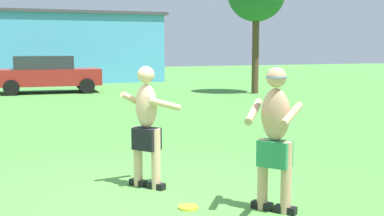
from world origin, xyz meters
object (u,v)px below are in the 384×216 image
object	(u,v)px
player_in_black	(147,124)
car_red_near_post	(47,73)
frisbee	(188,207)
player_with_cap	(275,132)

from	to	relation	value
player_in_black	car_red_near_post	size ratio (longest dim) A/B	0.39
frisbee	car_red_near_post	xyz separation A→B (m)	(0.05, 16.65, 0.81)
car_red_near_post	frisbee	bearing A→B (deg)	-90.16
player_with_cap	player_in_black	xyz separation A→B (m)	(-1.11, 1.57, -0.07)
player_with_cap	player_in_black	bearing A→B (deg)	125.35
player_with_cap	car_red_near_post	distance (m)	17.17
player_in_black	car_red_near_post	xyz separation A→B (m)	(0.25, 15.58, -0.08)
frisbee	player_in_black	bearing A→B (deg)	100.54
player_with_cap	frisbee	world-z (taller)	player_with_cap
player_in_black	player_with_cap	bearing A→B (deg)	-54.65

